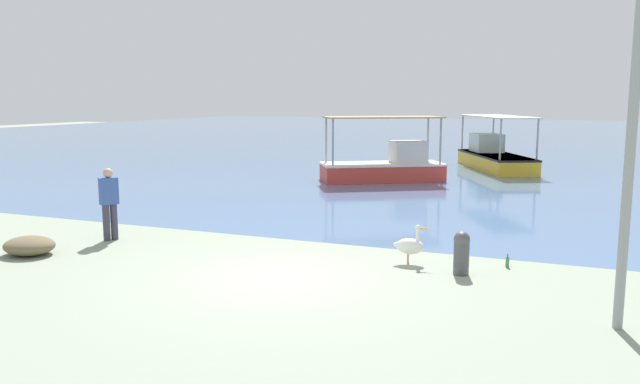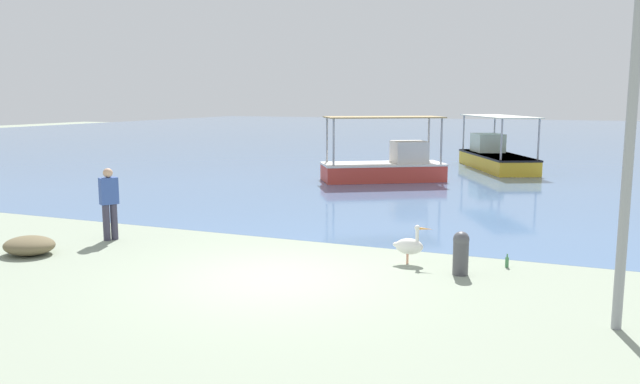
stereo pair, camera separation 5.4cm
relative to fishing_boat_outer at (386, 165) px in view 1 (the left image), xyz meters
name	(u,v)px [view 1 (the left image)]	position (x,y,z in m)	size (l,w,h in m)	color
ground	(274,278)	(1.89, -14.09, -0.63)	(120.00, 120.00, 0.00)	gray
harbor_water	(512,136)	(1.89, 33.91, -0.63)	(110.00, 90.00, 0.00)	#50719E
fishing_boat_outer	(386,165)	(0.00, 0.00, 0.00)	(5.08, 4.05, 2.56)	#C93D31
fishing_boat_far_left	(494,156)	(3.51, 6.10, -0.01)	(4.33, 6.38, 2.48)	gold
pelican	(410,245)	(3.97, -12.16, -0.25)	(0.81, 0.32, 0.80)	#E0997A
lamp_post	(633,117)	(7.61, -14.52, 2.40)	(0.28, 0.28, 5.35)	gray
mooring_bollard	(462,251)	(5.05, -12.56, -0.19)	(0.31, 0.31, 0.83)	#47474C
fisherman_standing	(109,202)	(-3.02, -12.71, 0.28)	(0.40, 0.46, 1.69)	#3A374A
net_pile	(29,246)	(-3.67, -14.46, -0.43)	(1.11, 0.95, 0.39)	brown
glass_bottle	(507,262)	(5.82, -11.69, -0.52)	(0.07, 0.07, 0.27)	#3F7F4C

